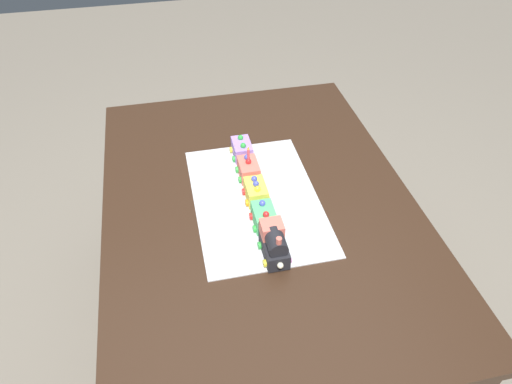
{
  "coord_description": "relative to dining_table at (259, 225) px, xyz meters",
  "views": [
    {
      "loc": [
        -1.11,
        0.25,
        1.79
      ],
      "look_at": [
        0.01,
        0.01,
        0.77
      ],
      "focal_mm": 33.26,
      "sensor_mm": 36.0,
      "label": 1
    }
  ],
  "objects": [
    {
      "name": "birthday_candle",
      "position": [
        0.13,
        0.01,
        0.21
      ],
      "size": [
        0.01,
        0.01,
        0.05
      ],
      "color": "#F24C59",
      "rests_on": "cake_car_caboose_coral"
    },
    {
      "name": "cake_car_caboose_coral",
      "position": [
        0.13,
        0.01,
        0.14
      ],
      "size": [
        0.1,
        0.08,
        0.07
      ],
      "color": "#F27260",
      "rests_on": "cake_board"
    },
    {
      "name": "cake_car_gondola_lavender",
      "position": [
        0.25,
        0.01,
        0.14
      ],
      "size": [
        0.1,
        0.08,
        0.07
      ],
      "color": "#AD84E0",
      "rests_on": "cake_board"
    },
    {
      "name": "cake_car_flatbed_lemon",
      "position": [
        0.01,
        0.01,
        0.14
      ],
      "size": [
        0.1,
        0.08,
        0.07
      ],
      "color": "#F4E04C",
      "rests_on": "cake_board"
    },
    {
      "name": "cake_locomotive",
      "position": [
        -0.23,
        0.01,
        0.16
      ],
      "size": [
        0.14,
        0.08,
        0.12
      ],
      "color": "#232328",
      "rests_on": "cake_board"
    },
    {
      "name": "cake_board",
      "position": [
        0.01,
        0.01,
        0.11
      ],
      "size": [
        0.6,
        0.4,
        0.0
      ],
      "primitive_type": "cube",
      "color": "silver",
      "rests_on": "dining_table"
    },
    {
      "name": "ground_plane",
      "position": [
        0.0,
        0.0,
        -0.63
      ],
      "size": [
        8.0,
        8.0,
        0.0
      ],
      "primitive_type": "plane",
      "color": "gray"
    },
    {
      "name": "dining_table",
      "position": [
        0.0,
        0.0,
        0.0
      ],
      "size": [
        1.4,
        1.0,
        0.74
      ],
      "color": "#382316",
      "rests_on": "ground"
    },
    {
      "name": "cake_car_hopper_mint_green",
      "position": [
        -0.1,
        0.01,
        0.14
      ],
      "size": [
        0.1,
        0.08,
        0.07
      ],
      "color": "#59CC7A",
      "rests_on": "cake_board"
    }
  ]
}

